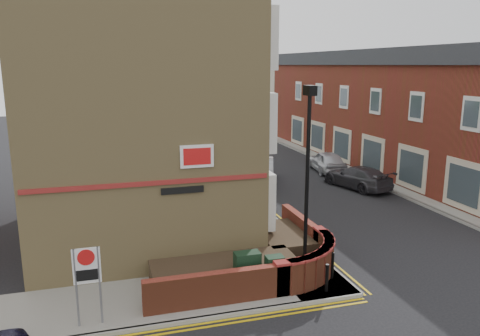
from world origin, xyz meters
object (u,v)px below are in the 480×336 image
zone_sign (87,272)px  silver_car_near (260,171)px  utility_cabinet_large (247,270)px  lamppost (307,186)px

zone_sign → silver_car_near: 16.85m
zone_sign → utility_cabinet_large: bearing=9.7°
lamppost → silver_car_near: (2.95, 13.15, -2.59)m
lamppost → utility_cabinet_large: bearing=177.0°
zone_sign → silver_car_near: size_ratio=0.48×
utility_cabinet_large → silver_car_near: silver_car_near is taller
utility_cabinet_large → lamppost: bearing=-3.0°
utility_cabinet_large → silver_car_near: bearing=69.6°
utility_cabinet_large → silver_car_near: (4.85, 13.05, 0.03)m
utility_cabinet_large → silver_car_near: size_ratio=0.26×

